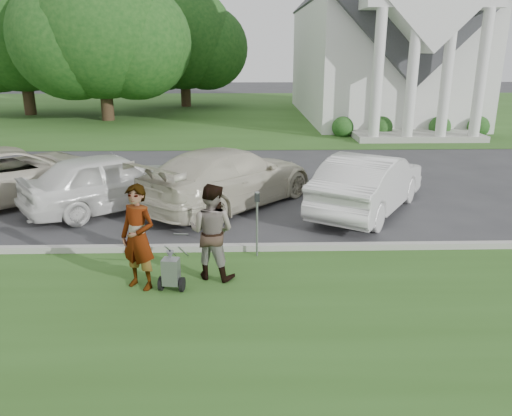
{
  "coord_description": "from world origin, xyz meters",
  "views": [
    {
      "loc": [
        0.41,
        -9.62,
        4.23
      ],
      "look_at": [
        0.66,
        0.0,
        1.16
      ],
      "focal_mm": 35.0,
      "sensor_mm": 36.0,
      "label": 1
    }
  ],
  "objects_px": {
    "person_left": "(138,238)",
    "parking_meter_near": "(257,216)",
    "car_a": "(14,174)",
    "car_b": "(111,181)",
    "striping_cart": "(171,272)",
    "car_c": "(229,177)",
    "tree_left": "(101,34)",
    "person_right": "(212,232)",
    "car_d": "(369,183)",
    "church": "(381,21)",
    "tree_far": "(19,26)",
    "tree_back": "(184,43)"
  },
  "relations": [
    {
      "from": "person_right",
      "to": "car_b",
      "type": "distance_m",
      "value": 5.37
    },
    {
      "from": "tree_left",
      "to": "person_right",
      "type": "relative_size",
      "value": 5.69
    },
    {
      "from": "striping_cart",
      "to": "parking_meter_near",
      "type": "relative_size",
      "value": 0.66
    },
    {
      "from": "car_a",
      "to": "car_b",
      "type": "bearing_deg",
      "value": -150.07
    },
    {
      "from": "church",
      "to": "striping_cart",
      "type": "relative_size",
      "value": 25.44
    },
    {
      "from": "person_right",
      "to": "church",
      "type": "bearing_deg",
      "value": -91.36
    },
    {
      "from": "tree_far",
      "to": "car_d",
      "type": "bearing_deg",
      "value": -50.59
    },
    {
      "from": "striping_cart",
      "to": "tree_far",
      "type": "bearing_deg",
      "value": 124.98
    },
    {
      "from": "tree_left",
      "to": "car_d",
      "type": "relative_size",
      "value": 2.2
    },
    {
      "from": "car_a",
      "to": "car_b",
      "type": "relative_size",
      "value": 1.21
    },
    {
      "from": "parking_meter_near",
      "to": "striping_cart",
      "type": "bearing_deg",
      "value": -136.02
    },
    {
      "from": "tree_back",
      "to": "car_b",
      "type": "distance_m",
      "value": 26.61
    },
    {
      "from": "church",
      "to": "car_c",
      "type": "distance_m",
      "value": 21.78
    },
    {
      "from": "tree_far",
      "to": "parking_meter_near",
      "type": "bearing_deg",
      "value": -59.27
    },
    {
      "from": "person_left",
      "to": "car_a",
      "type": "distance_m",
      "value": 7.44
    },
    {
      "from": "tree_back",
      "to": "car_b",
      "type": "relative_size",
      "value": 2.04
    },
    {
      "from": "parking_meter_near",
      "to": "car_c",
      "type": "xyz_separation_m",
      "value": [
        -0.67,
        3.69,
        -0.08
      ]
    },
    {
      "from": "church",
      "to": "tree_back",
      "type": "distance_m",
      "value": 14.77
    },
    {
      "from": "tree_left",
      "to": "car_c",
      "type": "relative_size",
      "value": 1.87
    },
    {
      "from": "tree_left",
      "to": "car_c",
      "type": "height_order",
      "value": "tree_left"
    },
    {
      "from": "church",
      "to": "car_b",
      "type": "height_order",
      "value": "church"
    },
    {
      "from": "car_c",
      "to": "person_left",
      "type": "bearing_deg",
      "value": 115.06
    },
    {
      "from": "car_a",
      "to": "car_d",
      "type": "height_order",
      "value": "car_d"
    },
    {
      "from": "tree_left",
      "to": "striping_cart",
      "type": "height_order",
      "value": "tree_left"
    },
    {
      "from": "striping_cart",
      "to": "car_c",
      "type": "distance_m",
      "value": 5.35
    },
    {
      "from": "church",
      "to": "tree_left",
      "type": "relative_size",
      "value": 2.27
    },
    {
      "from": "tree_left",
      "to": "car_b",
      "type": "xyz_separation_m",
      "value": [
        4.8,
        -18.31,
        -4.31
      ]
    },
    {
      "from": "car_b",
      "to": "car_d",
      "type": "bearing_deg",
      "value": -129.54
    },
    {
      "from": "person_right",
      "to": "car_a",
      "type": "height_order",
      "value": "person_right"
    },
    {
      "from": "striping_cart",
      "to": "car_a",
      "type": "bearing_deg",
      "value": 140.5
    },
    {
      "from": "tree_far",
      "to": "car_a",
      "type": "xyz_separation_m",
      "value": [
        7.8,
        -20.4,
        -4.9
      ]
    },
    {
      "from": "church",
      "to": "person_left",
      "type": "relative_size",
      "value": 12.3
    },
    {
      "from": "parking_meter_near",
      "to": "car_b",
      "type": "xyz_separation_m",
      "value": [
        -3.91,
        3.43,
        -0.1
      ]
    },
    {
      "from": "car_d",
      "to": "car_a",
      "type": "bearing_deg",
      "value": 25.26
    },
    {
      "from": "person_right",
      "to": "car_c",
      "type": "xyz_separation_m",
      "value": [
        0.22,
        4.71,
        -0.11
      ]
    },
    {
      "from": "person_right",
      "to": "person_left",
      "type": "bearing_deg",
      "value": 36.81
    },
    {
      "from": "striping_cart",
      "to": "car_a",
      "type": "xyz_separation_m",
      "value": [
        -5.3,
        5.89,
        0.43
      ]
    },
    {
      "from": "car_c",
      "to": "car_b",
      "type": "bearing_deg",
      "value": 46.24
    },
    {
      "from": "tree_far",
      "to": "striping_cart",
      "type": "height_order",
      "value": "tree_far"
    },
    {
      "from": "person_left",
      "to": "car_d",
      "type": "bearing_deg",
      "value": 68.21
    },
    {
      "from": "tree_far",
      "to": "parking_meter_near",
      "type": "height_order",
      "value": "tree_far"
    },
    {
      "from": "car_c",
      "to": "car_a",
      "type": "bearing_deg",
      "value": 35.73
    },
    {
      "from": "parking_meter_near",
      "to": "car_b",
      "type": "bearing_deg",
      "value": 138.71
    },
    {
      "from": "car_c",
      "to": "car_d",
      "type": "relative_size",
      "value": 1.17
    },
    {
      "from": "tree_left",
      "to": "person_right",
      "type": "bearing_deg",
      "value": -71.04
    },
    {
      "from": "car_a",
      "to": "car_c",
      "type": "distance_m",
      "value": 6.27
    },
    {
      "from": "car_b",
      "to": "church",
      "type": "bearing_deg",
      "value": -68.69
    },
    {
      "from": "tree_back",
      "to": "striping_cart",
      "type": "height_order",
      "value": "tree_back"
    },
    {
      "from": "person_left",
      "to": "parking_meter_near",
      "type": "bearing_deg",
      "value": 60.82
    },
    {
      "from": "person_right",
      "to": "car_c",
      "type": "bearing_deg",
      "value": -72.95
    }
  ]
}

